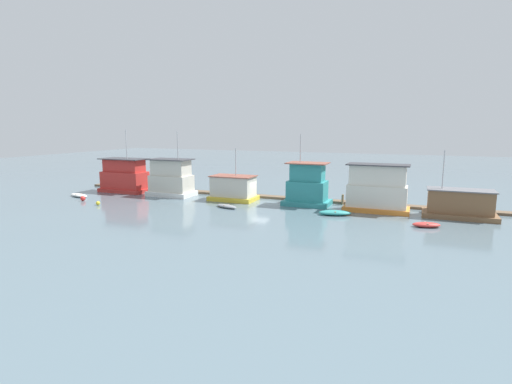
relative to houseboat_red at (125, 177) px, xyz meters
name	(u,v)px	position (x,y,z in m)	size (l,w,h in m)	color
ground_plane	(259,201)	(21.50, 0.13, -2.24)	(200.00, 200.00, 0.00)	slate
dock_walkway	(267,197)	(21.50, 3.11, -2.09)	(59.60, 1.44, 0.30)	brown
houseboat_red	(125,177)	(0.00, 0.00, 0.00)	(7.27, 3.79, 9.15)	red
houseboat_white	(171,179)	(8.47, -0.40, 0.10)	(6.34, 3.81, 8.98)	white
houseboat_yellow	(233,188)	(18.03, -0.28, -0.67)	(6.01, 3.81, 6.86)	gold
houseboat_teal	(307,187)	(27.86, 0.34, 0.01)	(5.65, 4.04, 8.71)	teal
houseboat_orange	(377,190)	(36.22, -0.40, 0.25)	(7.23, 3.40, 5.44)	orange
houseboat_brown	(460,204)	(44.75, -0.35, -0.82)	(7.33, 3.67, 7.14)	brown
dinghy_white	(79,195)	(-2.85, -6.12, -2.02)	(3.76, 1.95, 0.44)	white
dinghy_grey	(226,206)	(19.43, -5.15, -2.04)	(3.27, 1.98, 0.40)	gray
dinghy_teal	(335,213)	(32.25, -4.22, -1.97)	(3.78, 2.36, 0.55)	teal
dinghy_red	(426,225)	(41.49, -6.17, -2.00)	(2.83, 1.79, 0.49)	red
mooring_post_centre	(343,200)	(31.94, 2.14, -1.60)	(0.29, 0.29, 1.28)	#846B4C
buoy_red	(83,198)	(-0.02, -8.19, -1.92)	(0.64, 0.64, 0.64)	red
buoy_yellow	(98,203)	(3.93, -9.67, -1.99)	(0.51, 0.51, 0.51)	yellow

